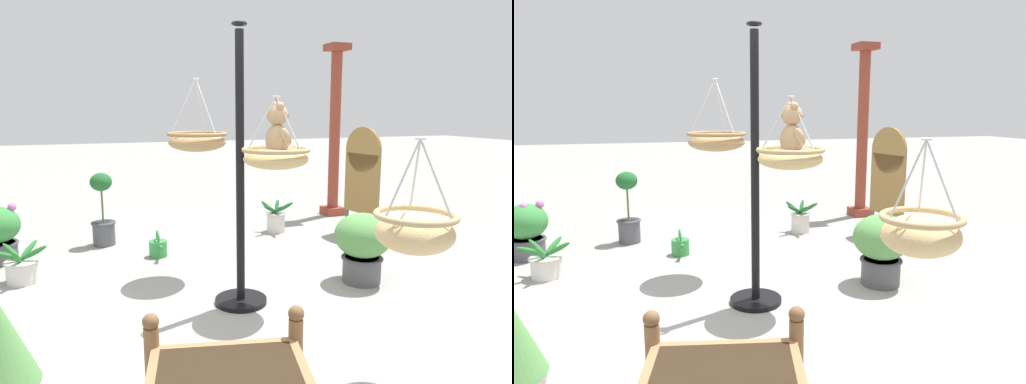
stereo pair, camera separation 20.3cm
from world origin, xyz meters
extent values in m
plane|color=gray|center=(0.00, 0.00, 0.00)|extent=(40.00, 40.00, 0.00)
cylinder|color=black|center=(-0.16, 0.03, 1.11)|extent=(0.07, 0.07, 2.23)
cylinder|color=black|center=(-0.16, 0.03, 0.02)|extent=(0.44, 0.44, 0.04)
torus|color=black|center=(-0.16, 0.03, 2.27)|extent=(0.12, 0.12, 0.02)
ellipsoid|color=tan|center=(-0.01, 0.28, 1.24)|extent=(0.52, 0.52, 0.16)
torus|color=tan|center=(-0.01, 0.28, 1.31)|extent=(0.55, 0.55, 0.04)
ellipsoid|color=silver|center=(-0.01, 0.28, 1.26)|extent=(0.46, 0.46, 0.13)
cylinder|color=#B7B7BC|center=(0.09, 0.34, 1.52)|extent=(0.22, 0.14, 0.42)
cylinder|color=#B7B7BC|center=(-0.12, 0.34, 1.52)|extent=(0.22, 0.14, 0.42)
cylinder|color=#B7B7BC|center=(-0.01, 0.16, 1.52)|extent=(0.01, 0.25, 0.42)
torus|color=#B7B7BC|center=(-0.01, 0.28, 1.72)|extent=(0.06, 0.06, 0.01)
ellipsoid|color=tan|center=(-0.01, 0.29, 1.38)|extent=(0.21, 0.18, 0.25)
sphere|color=tan|center=(-0.01, 0.29, 1.58)|extent=(0.18, 0.18, 0.17)
ellipsoid|color=tan|center=(-0.01, 0.36, 1.57)|extent=(0.08, 0.06, 0.05)
sphere|color=black|center=(-0.01, 0.38, 1.57)|extent=(0.02, 0.02, 0.02)
sphere|color=tan|center=(-0.07, 0.29, 1.65)|extent=(0.06, 0.06, 0.06)
sphere|color=tan|center=(0.04, 0.29, 1.65)|extent=(0.06, 0.06, 0.06)
ellipsoid|color=tan|center=(-0.13, 0.32, 1.42)|extent=(0.07, 0.12, 0.16)
ellipsoid|color=tan|center=(0.10, 0.32, 1.42)|extent=(0.07, 0.12, 0.16)
ellipsoid|color=tan|center=(-0.07, 0.38, 1.29)|extent=(0.08, 0.15, 0.08)
ellipsoid|color=tan|center=(0.05, 0.38, 1.29)|extent=(0.08, 0.15, 0.08)
ellipsoid|color=#A37F51|center=(-0.95, -0.14, 1.31)|extent=(0.54, 0.54, 0.17)
torus|color=olive|center=(-0.95, -0.14, 1.39)|extent=(0.57, 0.57, 0.04)
cylinder|color=#B7B7BC|center=(-0.84, -0.08, 1.65)|extent=(0.23, 0.14, 0.51)
cylinder|color=#B7B7BC|center=(-1.05, -0.08, 1.65)|extent=(0.23, 0.14, 0.51)
cylinder|color=#B7B7BC|center=(-0.95, -0.27, 1.65)|extent=(0.01, 0.26, 0.51)
torus|color=#B7B7BC|center=(-0.95, -0.14, 1.90)|extent=(0.06, 0.06, 0.01)
ellipsoid|color=tan|center=(1.26, 0.62, 0.93)|extent=(0.44, 0.44, 0.23)
torus|color=tan|center=(1.26, 0.62, 1.03)|extent=(0.47, 0.47, 0.04)
cylinder|color=#B7B7BC|center=(1.35, 0.67, 1.25)|extent=(0.19, 0.12, 0.44)
cylinder|color=#B7B7BC|center=(1.17, 0.67, 1.25)|extent=(0.19, 0.12, 0.44)
cylinder|color=#B7B7BC|center=(1.26, 0.52, 1.25)|extent=(0.01, 0.21, 0.44)
torus|color=#B7B7BC|center=(1.26, 0.62, 1.47)|extent=(0.06, 0.06, 0.01)
cylinder|color=brown|center=(-2.85, 2.40, 1.24)|extent=(0.17, 0.17, 2.48)
cube|color=brown|center=(-2.85, 2.40, 0.06)|extent=(0.30, 0.30, 0.12)
cube|color=brown|center=(-2.85, 2.40, 2.53)|extent=(0.31, 0.31, 0.10)
cylinder|color=brown|center=(1.25, -0.11, 0.26)|extent=(0.08, 0.08, 0.52)
cylinder|color=brown|center=(1.09, -0.85, 0.26)|extent=(0.08, 0.08, 0.52)
sphere|color=brown|center=(1.25, -0.11, 0.55)|extent=(0.09, 0.09, 0.09)
sphere|color=brown|center=(1.09, -0.85, 0.55)|extent=(0.09, 0.09, 0.09)
cylinder|color=#4C4C51|center=(-0.24, 1.26, 0.12)|extent=(0.36, 0.36, 0.25)
torus|color=#444449|center=(-0.24, 1.26, 0.24)|extent=(0.40, 0.40, 0.03)
cylinder|color=#382819|center=(-0.24, 1.26, 0.23)|extent=(0.32, 0.32, 0.03)
ellipsoid|color=#56934C|center=(-0.24, 1.26, 0.46)|extent=(0.54, 0.54, 0.42)
cylinder|color=#4C4C51|center=(-2.33, -1.02, 0.14)|extent=(0.26, 0.26, 0.29)
torus|color=#444449|center=(-2.33, -1.02, 0.28)|extent=(0.29, 0.29, 0.03)
cylinder|color=#382819|center=(-2.33, -1.02, 0.27)|extent=(0.23, 0.23, 0.03)
cylinder|color=#4C6B38|center=(-2.33, -1.02, 0.48)|extent=(0.02, 0.02, 0.39)
ellipsoid|color=#1E5B28|center=(-2.33, -1.02, 0.77)|extent=(0.26, 0.26, 0.22)
cylinder|color=#4C4C51|center=(-2.01, -2.09, 0.11)|extent=(0.36, 0.36, 0.22)
torus|color=#444449|center=(-2.01, -2.09, 0.21)|extent=(0.39, 0.39, 0.03)
cylinder|color=#382819|center=(-2.01, -2.09, 0.21)|extent=(0.32, 0.32, 0.03)
ellipsoid|color=#38843D|center=(-2.01, -2.09, 0.42)|extent=(0.46, 0.46, 0.39)
sphere|color=#D166B7|center=(-1.95, -2.08, 0.60)|extent=(0.07, 0.07, 0.07)
sphere|color=#D166B7|center=(-2.05, -1.93, 0.59)|extent=(0.09, 0.09, 0.09)
cylinder|color=beige|center=(-1.30, -1.78, 0.11)|extent=(0.28, 0.28, 0.21)
torus|color=#BCB7AE|center=(-1.30, -1.78, 0.20)|extent=(0.31, 0.31, 0.03)
cylinder|color=#382819|center=(-1.30, -1.78, 0.20)|extent=(0.25, 0.25, 0.03)
ellipsoid|color=#28702D|center=(-1.20, -1.80, 0.28)|extent=(0.24, 0.09, 0.21)
ellipsoid|color=#28702D|center=(-1.28, -1.66, 0.29)|extent=(0.11, 0.27, 0.17)
ellipsoid|color=#28702D|center=(-1.41, -1.72, 0.29)|extent=(0.26, 0.18, 0.16)
ellipsoid|color=#28702D|center=(-1.38, -1.87, 0.29)|extent=(0.22, 0.22, 0.18)
ellipsoid|color=#28702D|center=(-1.26, -1.90, 0.29)|extent=(0.13, 0.27, 0.16)
cylinder|color=beige|center=(-2.19, 1.18, 0.13)|extent=(0.24, 0.24, 0.26)
torus|color=#BCB7AE|center=(-2.19, 1.18, 0.25)|extent=(0.27, 0.27, 0.03)
cylinder|color=#382819|center=(-2.19, 1.18, 0.24)|extent=(0.21, 0.21, 0.03)
ellipsoid|color=#1E5B28|center=(-2.07, 1.18, 0.33)|extent=(0.26, 0.06, 0.16)
ellipsoid|color=#1E5B28|center=(-2.17, 1.29, 0.33)|extent=(0.09, 0.26, 0.16)
ellipsoid|color=#1E5B28|center=(-2.29, 1.23, 0.33)|extent=(0.24, 0.16, 0.17)
ellipsoid|color=#1E5B28|center=(-2.26, 1.10, 0.32)|extent=(0.20, 0.21, 0.19)
ellipsoid|color=#1E5B28|center=(-2.14, 1.07, 0.33)|extent=(0.15, 0.25, 0.16)
cube|color=olive|center=(-1.66, 2.15, 0.68)|extent=(0.57, 0.17, 0.77)
cylinder|color=olive|center=(-1.66, 2.15, 1.12)|extent=(0.57, 0.17, 0.58)
cylinder|color=#4C4C4C|center=(-1.90, 2.09, 0.15)|extent=(0.05, 0.05, 0.30)
cylinder|color=#4C4C4C|center=(-1.42, 2.21, 0.15)|extent=(0.05, 0.05, 0.30)
cylinder|color=#338C3F|center=(-1.66, -0.46, 0.09)|extent=(0.20, 0.20, 0.18)
cylinder|color=#338C3F|center=(-1.51, -0.46, 0.11)|extent=(0.17, 0.04, 0.14)
sphere|color=#287033|center=(-1.44, -0.46, 0.16)|extent=(0.06, 0.06, 0.06)
torus|color=#338C3F|center=(-1.66, -0.46, 0.22)|extent=(0.16, 0.02, 0.16)
camera|label=1|loc=(3.32, -1.07, 1.62)|focal=31.98mm
camera|label=2|loc=(3.38, -0.88, 1.62)|focal=31.98mm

